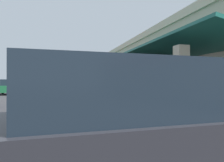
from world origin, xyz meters
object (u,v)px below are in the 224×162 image
(transit_bus, at_px, (73,80))
(potted_palm, at_px, (133,95))
(parked_suv_charcoal, at_px, (139,125))
(parked_sedan_tan, at_px, (144,103))
(parked_suv_green, at_px, (9,87))
(pedestrian, at_px, (59,92))

(transit_bus, relative_size, potted_palm, 4.50)
(transit_bus, distance_m, parked_suv_charcoal, 21.99)
(parked_sedan_tan, distance_m, parked_suv_green, 24.37)
(parked_suv_green, bearing_deg, parked_suv_charcoal, 14.73)
(parked_suv_green, xyz_separation_m, pedestrian, (17.45, 6.26, 0.00))
(transit_bus, height_order, potted_palm, transit_bus)
(transit_bus, bearing_deg, parked_suv_green, -127.00)
(pedestrian, bearing_deg, parked_suv_green, -160.27)
(transit_bus, xyz_separation_m, parked_suv_charcoal, (21.97, -0.56, -0.84))
(transit_bus, height_order, parked_sedan_tan, transit_bus)
(parked_suv_charcoal, bearing_deg, transit_bus, 178.54)
(potted_palm, bearing_deg, pedestrian, -61.45)
(parked_suv_green, relative_size, pedestrian, 2.75)
(parked_suv_green, bearing_deg, parked_sedan_tan, 23.48)
(parked_suv_green, distance_m, potted_palm, 18.71)
(transit_bus, distance_m, potted_palm, 9.41)
(parked_suv_charcoal, relative_size, parked_suv_green, 1.00)
(parked_suv_charcoal, relative_size, parked_sedan_tan, 1.09)
(parked_sedan_tan, xyz_separation_m, parked_suv_green, (-22.35, -9.71, 0.27))
(parked_sedan_tan, distance_m, pedestrian, 6.00)
(parked_suv_green, height_order, potted_palm, potted_palm)
(parked_suv_charcoal, height_order, parked_sedan_tan, parked_suv_charcoal)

